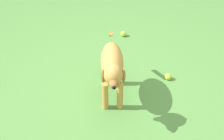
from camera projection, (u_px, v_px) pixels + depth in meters
name	position (u px, v px, depth m)	size (l,w,h in m)	color
ground	(98.00, 99.00, 2.93)	(14.00, 14.00, 0.00)	#548C42
dog	(112.00, 66.00, 2.70)	(0.86, 0.24, 0.58)	#C69347
tennis_ball_1	(123.00, 34.00, 3.80)	(0.07, 0.07, 0.07)	#BFD733
tennis_ball_2	(168.00, 77.00, 3.14)	(0.07, 0.07, 0.07)	#C9E338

